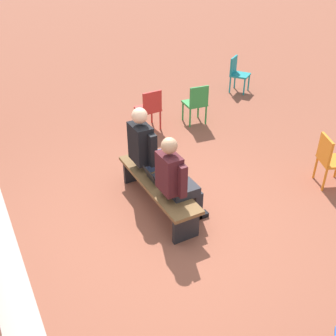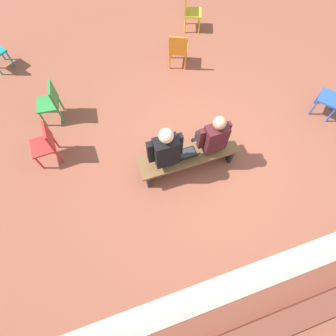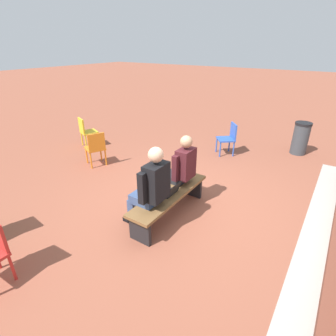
{
  "view_description": "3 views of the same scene",
  "coord_description": "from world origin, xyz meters",
  "px_view_note": "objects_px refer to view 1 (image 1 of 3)",
  "views": [
    {
      "loc": [
        -3.84,
        2.08,
        3.57
      ],
      "look_at": [
        0.23,
        -0.14,
        0.66
      ],
      "focal_mm": 42.0,
      "sensor_mm": 36.0,
      "label": 1
    },
    {
      "loc": [
        1.38,
        2.08,
        4.44
      ],
      "look_at": [
        0.77,
        0.29,
        0.77
      ],
      "focal_mm": 28.0,
      "sensor_mm": 36.0,
      "label": 2
    },
    {
      "loc": [
        3.44,
        2.08,
        2.72
      ],
      "look_at": [
        0.48,
        0.09,
        1.02
      ],
      "focal_mm": 28.0,
      "sensor_mm": 36.0,
      "label": 3
    }
  ],
  "objects_px": {
    "person_adult": "(148,149)",
    "plastic_chair_far_right": "(330,158)",
    "plastic_chair_foreground": "(237,72)",
    "plastic_chair_far_left": "(150,107)",
    "bench": "(157,187)",
    "plastic_chair_near_bench_left": "(196,102)",
    "person_student": "(176,179)",
    "laptop": "(156,178)"
  },
  "relations": [
    {
      "from": "laptop",
      "to": "bench",
      "type": "bearing_deg",
      "value": -149.45
    },
    {
      "from": "person_student",
      "to": "laptop",
      "type": "relative_size",
      "value": 4.21
    },
    {
      "from": "laptop",
      "to": "plastic_chair_far_left",
      "type": "height_order",
      "value": "plastic_chair_far_left"
    },
    {
      "from": "plastic_chair_near_bench_left",
      "to": "plastic_chair_foreground",
      "type": "xyz_separation_m",
      "value": [
        1.11,
        -1.87,
        0.0
      ]
    },
    {
      "from": "plastic_chair_far_left",
      "to": "bench",
      "type": "bearing_deg",
      "value": 156.05
    },
    {
      "from": "plastic_chair_foreground",
      "to": "person_student",
      "type": "bearing_deg",
      "value": 134.05
    },
    {
      "from": "plastic_chair_far_right",
      "to": "bench",
      "type": "bearing_deg",
      "value": 74.13
    },
    {
      "from": "plastic_chair_far_left",
      "to": "plastic_chair_near_bench_left",
      "type": "xyz_separation_m",
      "value": [
        -0.2,
        -0.95,
        0.0
      ]
    },
    {
      "from": "plastic_chair_far_left",
      "to": "person_student",
      "type": "bearing_deg",
      "value": 160.63
    },
    {
      "from": "plastic_chair_far_right",
      "to": "plastic_chair_foreground",
      "type": "bearing_deg",
      "value": -17.35
    },
    {
      "from": "laptop",
      "to": "plastic_chair_near_bench_left",
      "type": "relative_size",
      "value": 0.38
    },
    {
      "from": "laptop",
      "to": "plastic_chair_far_left",
      "type": "relative_size",
      "value": 0.38
    },
    {
      "from": "laptop",
      "to": "plastic_chair_near_bench_left",
      "type": "xyz_separation_m",
      "value": [
        2.12,
        -2.01,
        -0.02
      ]
    },
    {
      "from": "person_student",
      "to": "person_adult",
      "type": "distance_m",
      "value": 0.85
    },
    {
      "from": "bench",
      "to": "laptop",
      "type": "xyz_separation_m",
      "value": [
        0.02,
        0.01,
        0.15
      ]
    },
    {
      "from": "plastic_chair_far_right",
      "to": "plastic_chair_near_bench_left",
      "type": "bearing_deg",
      "value": 12.21
    },
    {
      "from": "bench",
      "to": "plastic_chair_far_left",
      "type": "height_order",
      "value": "plastic_chair_far_left"
    },
    {
      "from": "plastic_chair_far_left",
      "to": "plastic_chair_foreground",
      "type": "distance_m",
      "value": 2.97
    },
    {
      "from": "person_student",
      "to": "person_adult",
      "type": "relative_size",
      "value": 0.95
    },
    {
      "from": "person_adult",
      "to": "plastic_chair_foreground",
      "type": "distance_m",
      "value": 4.74
    },
    {
      "from": "person_student",
      "to": "laptop",
      "type": "bearing_deg",
      "value": 10.12
    },
    {
      "from": "laptop",
      "to": "plastic_chair_far_right",
      "type": "xyz_separation_m",
      "value": [
        -0.77,
        -2.63,
        -0.02
      ]
    },
    {
      "from": "bench",
      "to": "plastic_chair_foreground",
      "type": "relative_size",
      "value": 2.14
    },
    {
      "from": "bench",
      "to": "person_student",
      "type": "height_order",
      "value": "person_student"
    },
    {
      "from": "person_student",
      "to": "laptop",
      "type": "distance_m",
      "value": 0.5
    },
    {
      "from": "plastic_chair_near_bench_left",
      "to": "person_student",
      "type": "bearing_deg",
      "value": 143.08
    },
    {
      "from": "plastic_chair_near_bench_left",
      "to": "plastic_chair_foreground",
      "type": "relative_size",
      "value": 1.0
    },
    {
      "from": "person_adult",
      "to": "plastic_chair_far_right",
      "type": "relative_size",
      "value": 1.68
    },
    {
      "from": "person_student",
      "to": "plastic_chair_far_right",
      "type": "bearing_deg",
      "value": -97.14
    },
    {
      "from": "person_student",
      "to": "plastic_chair_far_left",
      "type": "height_order",
      "value": "person_student"
    },
    {
      "from": "person_adult",
      "to": "plastic_chair_far_left",
      "type": "distance_m",
      "value": 2.17
    },
    {
      "from": "plastic_chair_near_bench_left",
      "to": "plastic_chair_far_right",
      "type": "bearing_deg",
      "value": -167.79
    },
    {
      "from": "person_student",
      "to": "plastic_chair_far_right",
      "type": "relative_size",
      "value": 1.6
    },
    {
      "from": "person_student",
      "to": "plastic_chair_near_bench_left",
      "type": "distance_m",
      "value": 3.22
    },
    {
      "from": "person_adult",
      "to": "plastic_chair_foreground",
      "type": "height_order",
      "value": "person_adult"
    },
    {
      "from": "person_adult",
      "to": "plastic_chair_near_bench_left",
      "type": "height_order",
      "value": "person_adult"
    },
    {
      "from": "laptop",
      "to": "person_adult",
      "type": "bearing_deg",
      "value": -11.6
    },
    {
      "from": "person_adult",
      "to": "laptop",
      "type": "bearing_deg",
      "value": 168.4
    },
    {
      "from": "person_student",
      "to": "plastic_chair_foreground",
      "type": "distance_m",
      "value": 5.3
    },
    {
      "from": "laptop",
      "to": "plastic_chair_near_bench_left",
      "type": "height_order",
      "value": "plastic_chair_near_bench_left"
    },
    {
      "from": "plastic_chair_far_left",
      "to": "plastic_chair_foreground",
      "type": "xyz_separation_m",
      "value": [
        0.91,
        -2.83,
        0.0
      ]
    },
    {
      "from": "bench",
      "to": "plastic_chair_far_right",
      "type": "bearing_deg",
      "value": -105.87
    }
  ]
}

